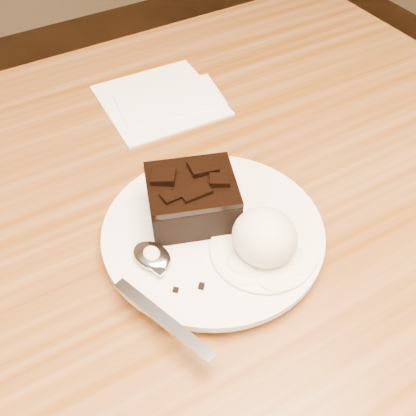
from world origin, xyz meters
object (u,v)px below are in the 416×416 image
brownie (192,201)px  ice_cream_scoop (265,237)px  plate (213,235)px  spoon (152,257)px  napkin (160,99)px  dining_table (136,412)px

brownie → ice_cream_scoop: bearing=-65.5°
plate → spoon: (-0.07, -0.00, 0.01)m
plate → napkin: bearing=75.5°
ice_cream_scoop → napkin: size_ratio=0.43×
plate → napkin: size_ratio=1.50×
plate → spoon: spoon is taller
dining_table → plate: size_ratio=5.37×
ice_cream_scoop → napkin: 0.30m
brownie → spoon: (-0.06, -0.03, -0.02)m
napkin → spoon: bearing=-118.1°
plate → ice_cream_scoop: bearing=-60.8°
napkin → dining_table: bearing=-129.8°
ice_cream_scoop → spoon: size_ratio=0.39×
spoon → napkin: (0.13, 0.25, -0.02)m
dining_table → napkin: bearing=50.2°
plate → brownie: size_ratio=2.60×
brownie → ice_cream_scoop: 0.08m
dining_table → ice_cream_scoop: ice_cream_scoop is taller
dining_table → napkin: 0.47m
brownie → spoon: bearing=-152.7°
dining_table → brownie: (0.11, -0.00, 0.41)m
dining_table → ice_cream_scoop: 0.45m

